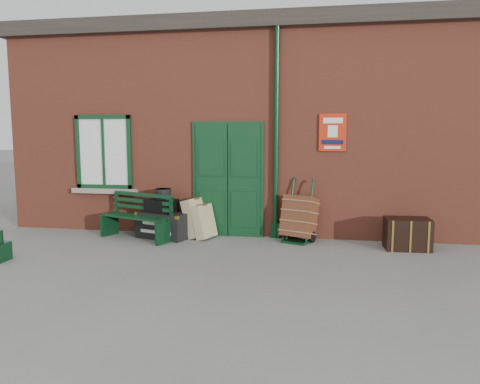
% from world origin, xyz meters
% --- Properties ---
extents(ground, '(80.00, 80.00, 0.00)m').
position_xyz_m(ground, '(0.00, 0.00, 0.00)').
color(ground, gray).
rests_on(ground, ground).
extents(station_building, '(10.30, 4.30, 4.36)m').
position_xyz_m(station_building, '(-0.00, 3.49, 2.16)').
color(station_building, '#9B4632').
rests_on(station_building, ground).
extents(bench, '(1.54, 0.95, 0.91)m').
position_xyz_m(bench, '(-1.97, 0.91, 0.46)').
color(bench, '#0E351A').
rests_on(bench, ground).
extents(houdini_trunk, '(1.13, 0.83, 0.51)m').
position_xyz_m(houdini_trunk, '(-1.50, 1.09, 0.25)').
color(houdini_trunk, black).
rests_on(houdini_trunk, ground).
extents(strongbox, '(0.65, 0.55, 0.25)m').
position_xyz_m(strongbox, '(-1.55, 1.09, 0.63)').
color(strongbox, black).
rests_on(strongbox, houdini_trunk).
extents(hatbox, '(0.38, 0.38, 0.20)m').
position_xyz_m(hatbox, '(-1.52, 1.12, 0.86)').
color(hatbox, black).
rests_on(hatbox, strongbox).
extents(suitcase_back, '(0.55, 0.64, 0.78)m').
position_xyz_m(suitcase_back, '(-0.89, 1.24, 0.39)').
color(suitcase_back, tan).
rests_on(suitcase_back, ground).
extents(suitcase_front, '(0.47, 0.56, 0.67)m').
position_xyz_m(suitcase_front, '(-0.71, 1.14, 0.33)').
color(suitcase_front, tan).
rests_on(suitcase_front, ground).
extents(porter_trolley, '(0.75, 0.78, 1.16)m').
position_xyz_m(porter_trolley, '(1.12, 1.23, 0.45)').
color(porter_trolley, black).
rests_on(porter_trolley, ground).
extents(dark_trunk, '(0.79, 0.54, 0.55)m').
position_xyz_m(dark_trunk, '(3.03, 0.96, 0.28)').
color(dark_trunk, black).
rests_on(dark_trunk, ground).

